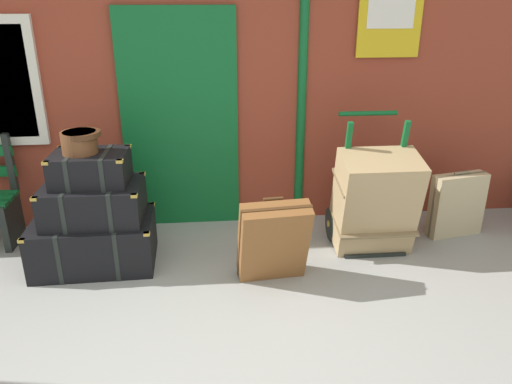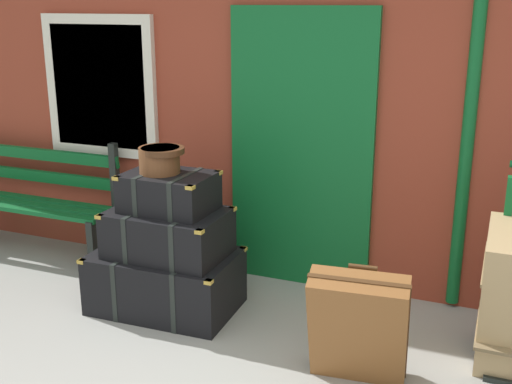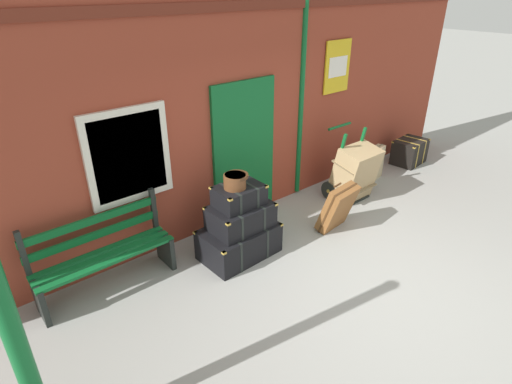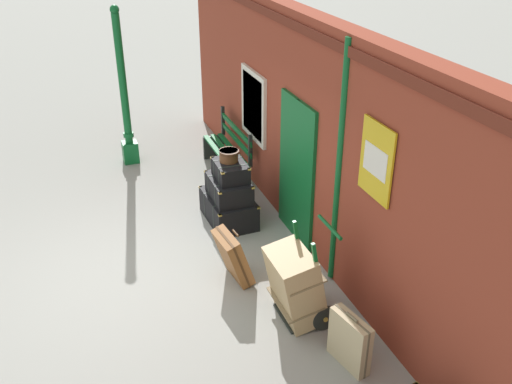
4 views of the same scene
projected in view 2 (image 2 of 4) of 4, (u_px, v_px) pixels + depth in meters
brick_facade at (319, 76)px, 4.71m from camera, size 10.40×0.35×3.20m
platform_bench at (34, 203)px, 5.52m from camera, size 1.60×0.43×1.01m
steamer_trunk_base at (166, 281)px, 4.55m from camera, size 1.03×0.68×0.43m
steamer_trunk_middle at (168, 233)px, 4.43m from camera, size 0.81×0.56×0.33m
steamer_trunk_top at (169, 192)px, 4.37m from camera, size 0.62×0.46×0.27m
round_hatbox at (160, 158)px, 4.32m from camera, size 0.32×0.29×0.18m
suitcase_olive at (358, 327)px, 3.59m from camera, size 0.58×0.45×0.73m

